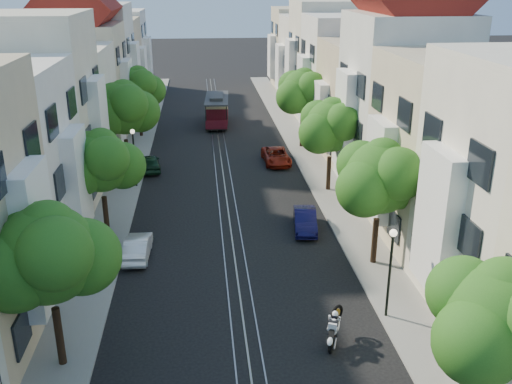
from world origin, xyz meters
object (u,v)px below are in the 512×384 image
object	(u,v)px
lamp_west	(134,149)
cable_car	(217,108)
tree_w_a	(49,257)
tree_e_b	(381,179)
parked_car_e_mid	(305,220)
parked_car_e_far	(276,156)
sportbike_rider	(334,326)
tree_w_c	(124,109)
parked_car_w_mid	(138,247)
tree_w_b	(102,163)
parked_car_w_far	(150,163)
lamp_east	(391,260)
tree_e_d	(303,93)
tree_e_a	(500,321)
tree_e_c	(332,127)
tree_w_d	(139,88)

from	to	relation	value
lamp_west	cable_car	world-z (taller)	lamp_west
tree_w_a	lamp_west	bearing A→B (deg)	87.60
tree_e_b	parked_car_e_mid	xyz separation A→B (m)	(-2.86, 4.62, -4.13)
parked_car_e_mid	parked_car_e_far	size ratio (longest dim) A/B	0.84
sportbike_rider	tree_e_b	bearing A→B (deg)	82.81
tree_w_c	parked_car_w_mid	size ratio (longest dim) A/B	1.97
tree_e_b	tree_w_b	bearing A→B (deg)	160.85
sportbike_rider	parked_car_w_far	distance (m)	25.14
tree_e_b	lamp_west	world-z (taller)	tree_e_b
lamp_west	cable_car	xyz separation A→B (m)	(6.41, 18.18, -1.19)
tree_w_b	sportbike_rider	size ratio (longest dim) A/B	3.35
tree_e_b	lamp_east	xyz separation A→B (m)	(-0.96, -4.98, -1.89)
tree_e_b	parked_car_w_far	world-z (taller)	tree_e_b
lamp_east	lamp_west	bearing A→B (deg)	124.99
tree_e_d	parked_car_e_mid	distance (m)	18.13
lamp_west	parked_car_w_far	distance (m)	4.44
tree_e_a	parked_car_w_mid	bearing A→B (deg)	131.54
tree_e_a	tree_e_b	bearing A→B (deg)	90.00
tree_w_b	parked_car_w_far	distance (m)	12.49
tree_e_d	lamp_east	xyz separation A→B (m)	(-0.96, -26.98, -2.02)
tree_w_a	sportbike_rider	world-z (taller)	tree_w_a
lamp_west	tree_e_b	bearing A→B (deg)	-43.85
tree_e_b	sportbike_rider	size ratio (longest dim) A/B	3.57
sportbike_rider	parked_car_w_far	bearing A→B (deg)	133.45
tree_w_a	tree_w_c	world-z (taller)	tree_w_c
tree_w_b	lamp_east	bearing A→B (deg)	-36.58
sportbike_rider	parked_car_e_far	distance (m)	24.32
tree_e_d	parked_car_w_mid	distance (m)	23.91
tree_e_a	tree_w_c	xyz separation A→B (m)	(-14.40, 28.00, 0.67)
tree_e_c	parked_car_e_mid	bearing A→B (deg)	-114.14
tree_e_d	lamp_west	bearing A→B (deg)	-146.50
tree_e_c	tree_w_a	bearing A→B (deg)	-128.66
tree_e_a	parked_car_e_mid	bearing A→B (deg)	99.77
lamp_east	lamp_west	xyz separation A→B (m)	(-12.60, 18.00, 0.00)
tree_w_c	parked_car_w_mid	world-z (taller)	tree_w_c
tree_w_b	lamp_west	bearing A→B (deg)	84.03
tree_e_d	sportbike_rider	distance (m)	29.13
tree_e_b	lamp_west	distance (m)	18.90
tree_w_d	tree_e_b	bearing A→B (deg)	-61.93
tree_w_b	parked_car_w_mid	xyz separation A→B (m)	(1.98, -2.98, -3.80)
tree_w_d	lamp_east	distance (m)	34.73
tree_w_d	lamp_west	world-z (taller)	tree_w_d
cable_car	lamp_west	bearing A→B (deg)	-106.19
tree_w_c	parked_car_e_mid	world-z (taller)	tree_w_c
sportbike_rider	parked_car_e_far	world-z (taller)	sportbike_rider
tree_e_a	tree_e_c	distance (m)	23.00
tree_e_a	tree_w_a	xyz separation A→B (m)	(-14.40, 5.00, 0.34)
tree_e_a	tree_w_d	xyz separation A→B (m)	(-14.40, 39.00, 0.20)
parked_car_w_mid	lamp_west	bearing A→B (deg)	-82.36
tree_w_d	parked_car_w_far	size ratio (longest dim) A/B	1.77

